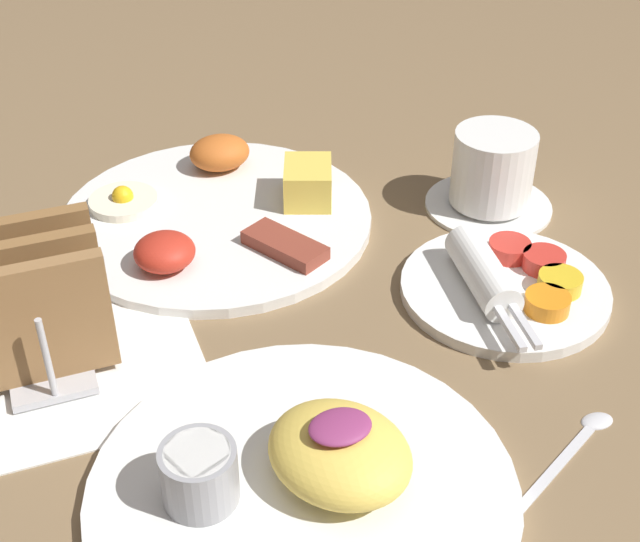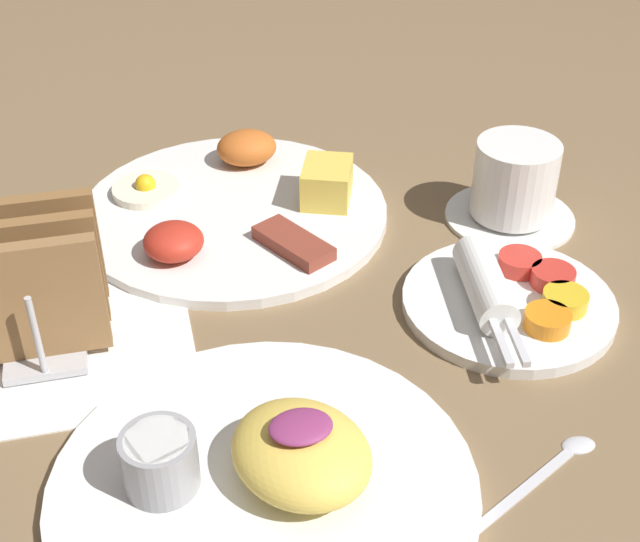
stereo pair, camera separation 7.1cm
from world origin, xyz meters
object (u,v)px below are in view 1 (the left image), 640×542
(plate_breakfast, at_px, (219,212))
(plate_condiments, at_px, (506,284))
(toast_rack, at_px, (36,303))
(coffee_cup, at_px, (492,174))
(plate_foreground, at_px, (304,478))

(plate_breakfast, height_order, plate_condiments, plate_breakfast)
(toast_rack, height_order, coffee_cup, toast_rack)
(plate_foreground, bearing_deg, plate_condiments, 31.64)
(plate_condiments, relative_size, plate_foreground, 0.66)
(plate_foreground, bearing_deg, toast_rack, 125.27)
(plate_foreground, bearing_deg, coffee_cup, 43.29)
(plate_foreground, distance_m, toast_rack, 0.24)
(plate_foreground, height_order, toast_rack, toast_rack)
(plate_breakfast, bearing_deg, coffee_cup, -14.94)
(coffee_cup, bearing_deg, plate_foreground, -136.71)
(plate_condiments, bearing_deg, plate_breakfast, 134.75)
(plate_breakfast, bearing_deg, plate_condiments, -45.25)
(coffee_cup, bearing_deg, plate_condiments, -113.90)
(coffee_cup, bearing_deg, toast_rack, -170.16)
(toast_rack, bearing_deg, plate_breakfast, 38.81)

